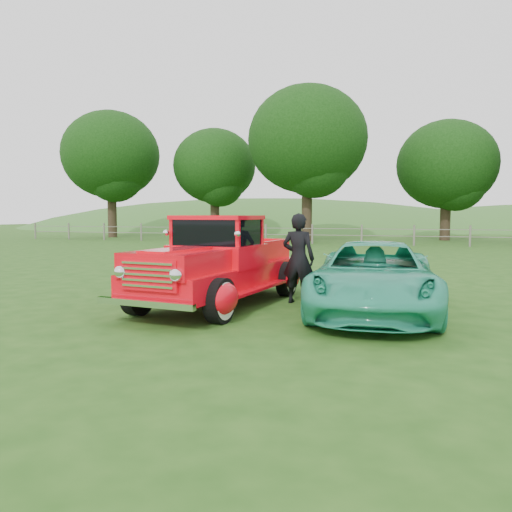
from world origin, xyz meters
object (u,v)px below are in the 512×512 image
(man, at_px, (298,258))
(tree_near_west, at_px, (307,140))
(teal_sedan, at_px, (374,278))
(red_pickup, at_px, (219,265))
(tree_near_east, at_px, (447,165))
(tree_far_west, at_px, (111,155))
(tree_mid_west, at_px, (215,166))

(man, bearing_deg, tree_near_west, -73.40)
(teal_sedan, bearing_deg, red_pickup, 177.96)
(tree_near_east, bearing_deg, tree_far_west, -173.16)
(tree_mid_west, height_order, man, tree_mid_west)
(tree_far_west, height_order, teal_sedan, tree_far_west)
(teal_sedan, bearing_deg, tree_mid_west, 114.39)
(tree_mid_west, relative_size, red_pickup, 1.64)
(tree_far_west, relative_size, tree_mid_west, 1.17)
(tree_far_west, relative_size, red_pickup, 1.93)
(tree_far_west, bearing_deg, teal_sedan, -48.18)
(tree_near_west, relative_size, teal_sedan, 2.22)
(tree_mid_west, distance_m, man, 29.87)
(tree_near_east, height_order, man, tree_near_east)
(tree_near_east, distance_m, red_pickup, 29.07)
(tree_far_west, distance_m, teal_sedan, 34.18)
(tree_far_west, xyz_separation_m, tree_mid_west, (8.00, 2.00, -0.94))
(tree_near_west, height_order, teal_sedan, tree_near_west)
(tree_near_west, distance_m, tree_near_east, 9.97)
(tree_far_west, bearing_deg, tree_near_west, -3.58)
(tree_near_east, relative_size, teal_sedan, 1.77)
(red_pickup, height_order, teal_sedan, red_pickup)
(tree_near_west, xyz_separation_m, red_pickup, (3.45, -24.19, -6.00))
(tree_near_west, relative_size, red_pickup, 2.03)
(red_pickup, distance_m, man, 1.60)
(tree_far_west, distance_m, tree_near_east, 25.21)
(tree_near_west, height_order, tree_near_east, tree_near_west)
(red_pickup, bearing_deg, tree_near_east, 85.23)
(teal_sedan, bearing_deg, tree_near_east, 81.14)
(tree_mid_west, height_order, tree_near_east, tree_mid_west)
(red_pickup, height_order, man, man)
(tree_near_east, bearing_deg, teal_sedan, -95.17)
(tree_mid_west, height_order, tree_near_west, tree_near_west)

